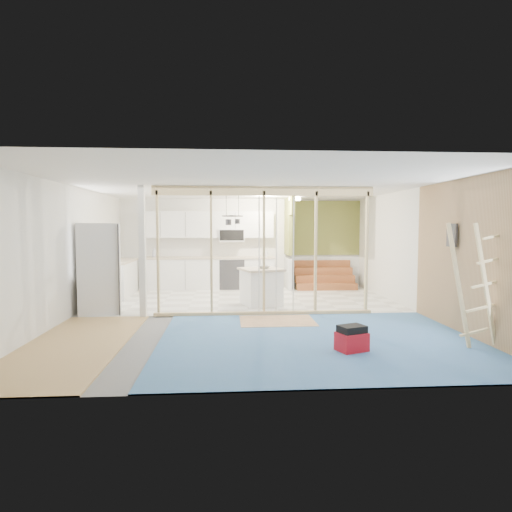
{
  "coord_description": "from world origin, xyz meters",
  "views": [
    {
      "loc": [
        -0.44,
        -8.51,
        1.8
      ],
      "look_at": [
        0.18,
        0.6,
        1.17
      ],
      "focal_mm": 30.0,
      "sensor_mm": 36.0,
      "label": 1
    }
  ],
  "objects": [
    {
      "name": "floor_overlays",
      "position": [
        0.07,
        0.06,
        0.01
      ],
      "size": [
        7.0,
        8.0,
        0.03
      ],
      "color": "white",
      "rests_on": "room"
    },
    {
      "name": "base_cabinets",
      "position": [
        -1.61,
        3.36,
        0.47
      ],
      "size": [
        4.45,
        2.24,
        0.93
      ],
      "color": "white",
      "rests_on": "room"
    },
    {
      "name": "ceiling_light",
      "position": [
        1.4,
        3.0,
        2.54
      ],
      "size": [
        0.32,
        0.32,
        0.08
      ],
      "primitive_type": "cylinder",
      "color": "#FFEABF",
      "rests_on": "room"
    },
    {
      "name": "green_partition",
      "position": [
        2.04,
        3.66,
        0.94
      ],
      "size": [
        2.25,
        1.51,
        2.6
      ],
      "color": "olive",
      "rests_on": "room"
    },
    {
      "name": "bowl",
      "position": [
        0.4,
        1.06,
        0.89
      ],
      "size": [
        0.33,
        0.33,
        0.07
      ],
      "primitive_type": "imported",
      "rotation": [
        0.0,
        0.0,
        -0.17
      ],
      "color": "silver",
      "rests_on": "island"
    },
    {
      "name": "sheathing_panel",
      "position": [
        3.48,
        -2.0,
        1.3
      ],
      "size": [
        0.02,
        4.0,
        2.6
      ],
      "primitive_type": "cube",
      "color": "tan",
      "rests_on": "room"
    },
    {
      "name": "upper_cabinets",
      "position": [
        -0.84,
        3.82,
        1.82
      ],
      "size": [
        3.6,
        0.41,
        0.85
      ],
      "color": "white",
      "rests_on": "room"
    },
    {
      "name": "island",
      "position": [
        0.33,
        1.1,
        0.42
      ],
      "size": [
        1.09,
        1.09,
        0.85
      ],
      "rotation": [
        0.0,
        0.0,
        0.3
      ],
      "color": "white",
      "rests_on": "room"
    },
    {
      "name": "electrical_panel",
      "position": [
        3.43,
        -1.4,
        1.65
      ],
      "size": [
        0.04,
        0.3,
        0.4
      ],
      "primitive_type": "cube",
      "color": "#38383D",
      "rests_on": "room"
    },
    {
      "name": "pot_rack",
      "position": [
        -0.31,
        1.89,
        2.0
      ],
      "size": [
        0.52,
        0.52,
        0.72
      ],
      "color": "black",
      "rests_on": "room"
    },
    {
      "name": "soap_bottle_b",
      "position": [
        0.7,
        3.76,
        1.03
      ],
      "size": [
        0.12,
        0.12,
        0.2
      ],
      "primitive_type": "imported",
      "rotation": [
        0.0,
        0.0,
        -0.39
      ],
      "color": "silver",
      "rests_on": "base_cabinets"
    },
    {
      "name": "soap_bottle_a",
      "position": [
        -2.5,
        3.72,
        1.07
      ],
      "size": [
        0.14,
        0.14,
        0.28
      ],
      "primitive_type": "imported",
      "rotation": [
        0.0,
        0.0,
        0.41
      ],
      "color": "#ACB0C0",
      "rests_on": "base_cabinets"
    },
    {
      "name": "room",
      "position": [
        0.0,
        0.0,
        1.3
      ],
      "size": [
        7.01,
        8.01,
        2.61
      ],
      "color": "slate",
      "rests_on": "ground"
    },
    {
      "name": "fridge",
      "position": [
        -3.05,
        0.45,
        0.93
      ],
      "size": [
        0.96,
        0.93,
        1.87
      ],
      "rotation": [
        0.0,
        0.0,
        0.21
      ],
      "color": "silver",
      "rests_on": "room"
    },
    {
      "name": "ladder",
      "position": [
        3.17,
        -2.58,
        0.94
      ],
      "size": [
        0.99,
        0.06,
        1.84
      ],
      "rotation": [
        0.0,
        0.0,
        0.06
      ],
      "color": "beige",
      "rests_on": "room"
    },
    {
      "name": "toolbox",
      "position": [
        1.34,
        -2.59,
        0.18
      ],
      "size": [
        0.49,
        0.43,
        0.39
      ],
      "rotation": [
        0.0,
        0.0,
        0.37
      ],
      "color": "#B7101C",
      "rests_on": "room"
    },
    {
      "name": "stud_frame",
      "position": [
        -0.24,
        -0.0,
        1.59
      ],
      "size": [
        4.66,
        0.14,
        2.6
      ],
      "color": "#DDCF87",
      "rests_on": "room"
    }
  ]
}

